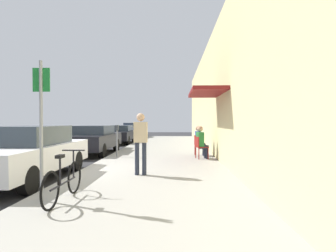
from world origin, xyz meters
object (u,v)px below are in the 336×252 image
parked_car_0 (28,153)px  parking_meter (117,138)px  bicycle_0 (64,182)px  seated_patron_1 (199,139)px  seated_patron_0 (201,141)px  parked_car_3 (133,130)px  cafe_chair_0 (200,146)px  parked_car_2 (120,134)px  street_sign (41,119)px  cafe_chair_1 (198,144)px  parked_car_1 (94,139)px  pedestrian_standing (141,139)px

parked_car_0 → parking_meter: size_ratio=3.33×
parked_car_0 → parking_meter: 4.21m
bicycle_0 → seated_patron_1: 7.24m
parked_car_0 → seated_patron_0: parked_car_0 is taller
parked_car_0 → seated_patron_0: bearing=34.3°
seated_patron_1 → parked_car_3: bearing=110.7°
cafe_chair_0 → seated_patron_1: bearing=86.5°
parked_car_2 → street_sign: 14.14m
parked_car_0 → parked_car_2: bearing=90.0°
bicycle_0 → cafe_chair_0: (3.04, 5.59, 0.14)m
parking_meter → seated_patron_1: parking_meter is taller
bicycle_0 → cafe_chair_1: (3.04, 6.53, 0.14)m
parked_car_1 → bicycle_0: size_ratio=2.57×
parked_car_3 → street_sign: 19.91m
parked_car_1 → street_sign: (1.50, -7.95, 0.91)m
bicycle_0 → cafe_chair_1: bearing=65.1°
bicycle_0 → cafe_chair_1: bicycle_0 is taller
parked_car_0 → cafe_chair_1: bearing=41.3°
parked_car_1 → street_sign: bearing=-79.3°
seated_patron_0 → pedestrian_standing: 3.78m
parking_meter → cafe_chair_0: 3.45m
parking_meter → bicycle_0: size_ratio=0.77×
seated_patron_1 → pedestrian_standing: 4.60m
parked_car_1 → seated_patron_1: size_ratio=3.41×
bicycle_0 → cafe_chair_0: size_ratio=1.97×
pedestrian_standing → parked_car_0: bearing=-176.0°
parked_car_3 → parked_car_1: bearing=-90.0°
parking_meter → street_sign: bearing=-90.5°
parking_meter → parked_car_3: bearing=96.4°
street_sign → bicycle_0: street_sign is taller
cafe_chair_0 → parked_car_3: bearing=109.2°
cafe_chair_0 → seated_patron_0: bearing=14.1°
parked_car_0 → parked_car_1: (0.00, 5.76, -0.03)m
parked_car_2 → bicycle_0: 14.16m
parking_meter → pedestrian_standing: pedestrian_standing is taller
parked_car_3 → seated_patron_0: size_ratio=3.41×
parked_car_0 → cafe_chair_0: parked_car_0 is taller
parked_car_1 → pedestrian_standing: bearing=-61.4°
cafe_chair_0 → seated_patron_0: size_ratio=0.67×
parked_car_3 → street_sign: street_sign is taller
parked_car_3 → bicycle_0: parked_car_3 is taller
street_sign → seated_patron_1: 7.47m
bicycle_0 → seated_patron_1: (3.10, 6.54, 0.34)m
cafe_chair_0 → cafe_chair_1: bearing=90.1°
cafe_chair_1 → pedestrian_standing: size_ratio=0.51×
street_sign → cafe_chair_0: (3.45, 5.60, -1.02)m
parked_car_1 → pedestrian_standing: pedestrian_standing is taller
street_sign → seated_patron_1: size_ratio=2.02×
parked_car_1 → cafe_chair_0: (4.95, -2.36, -0.10)m
parked_car_1 → parked_car_3: bearing=90.0°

